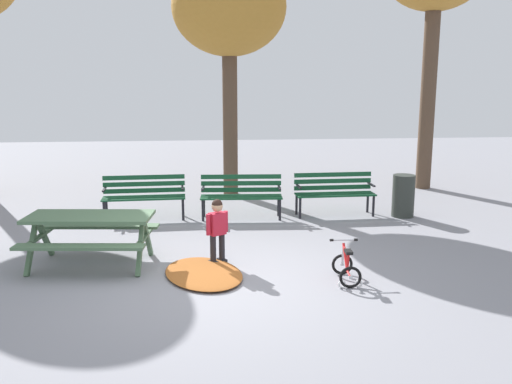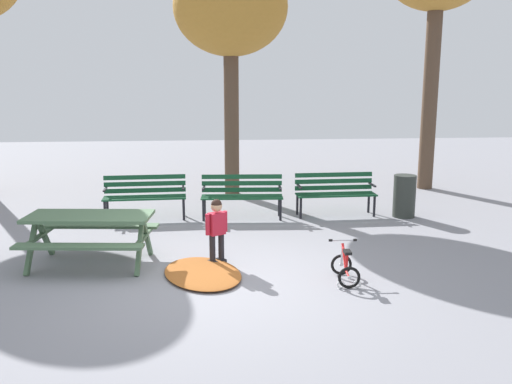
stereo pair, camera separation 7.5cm
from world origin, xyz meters
The scene contains 10 objects.
ground centered at (0.00, 0.00, 0.00)m, with size 36.00×36.00×0.00m, color gray.
picnic_table centered at (-1.86, 0.92, 0.59)m, with size 1.93×1.52×0.79m.
park_bench_far_left centered at (-1.35, 3.70, 0.51)m, with size 1.62×0.52×0.85m.
park_bench_left centered at (0.56, 3.58, 0.51)m, with size 1.63×0.56×0.85m.
park_bench_right centered at (2.45, 3.64, 0.51)m, with size 1.61×0.50×0.85m.
child_standing centered at (0.00, 0.80, 0.57)m, with size 0.33×0.27×0.99m.
kids_bicycle centered at (1.72, -0.11, 0.20)m, with size 0.39×0.57×0.54m.
leaf_pile centered at (-0.22, 0.31, 0.04)m, with size 1.47×1.03×0.07m, color #9E5623.
trash_bin centered at (3.79, 3.36, 0.42)m, with size 0.44×0.44×0.85m, color #2D332D.
tree_left centered at (0.47, 5.95, 4.25)m, with size 2.60×2.60×5.42m.
Camera 1 is at (-0.21, -7.10, 2.71)m, focal length 38.74 mm.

